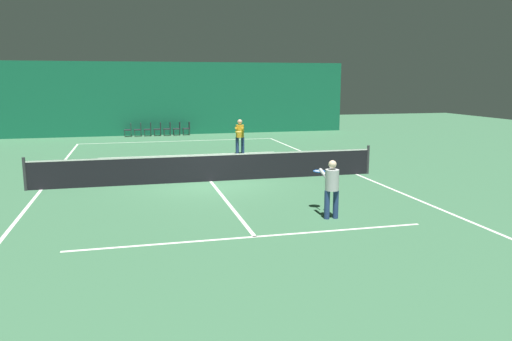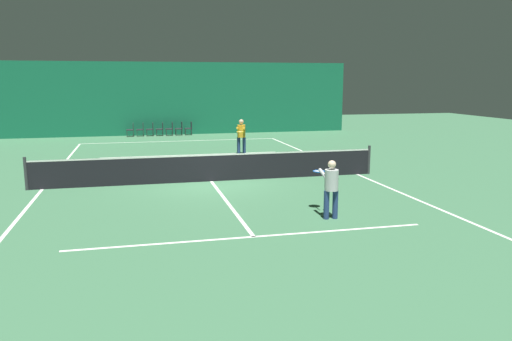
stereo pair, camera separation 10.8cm
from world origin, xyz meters
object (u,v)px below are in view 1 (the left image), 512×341
(courtside_chair_1, at_px, (139,129))
(courtside_chair_0, at_px, (129,129))
(tennis_net, at_px, (210,167))
(courtside_chair_5, at_px, (178,128))
(courtside_chair_6, at_px, (187,127))
(courtside_chair_2, at_px, (149,128))
(courtside_chair_3, at_px, (159,128))
(tennis_ball, at_px, (328,205))
(courtside_chair_4, at_px, (168,128))
(player_near, at_px, (331,184))
(player_far, at_px, (240,134))

(courtside_chair_1, bearing_deg, courtside_chair_0, -90.00)
(tennis_net, relative_size, courtside_chair_5, 14.29)
(tennis_net, relative_size, courtside_chair_6, 14.29)
(courtside_chair_0, height_order, courtside_chair_2, same)
(tennis_net, bearing_deg, courtside_chair_3, 93.62)
(courtside_chair_0, relative_size, tennis_ball, 12.73)
(courtside_chair_2, bearing_deg, tennis_ball, 12.39)
(courtside_chair_4, height_order, tennis_ball, courtside_chair_4)
(player_near, relative_size, courtside_chair_2, 1.79)
(tennis_ball, bearing_deg, courtside_chair_2, 102.39)
(tennis_net, bearing_deg, player_far, 68.59)
(tennis_net, height_order, courtside_chair_2, tennis_net)
(player_near, relative_size, courtside_chair_6, 1.79)
(courtside_chair_6, bearing_deg, player_far, 9.30)
(player_near, height_order, courtside_chair_6, player_near)
(courtside_chair_6, distance_m, tennis_ball, 19.23)
(player_far, xyz_separation_m, tennis_ball, (0.33, -10.14, -0.93))
(courtside_chair_0, bearing_deg, courtside_chair_3, 90.00)
(courtside_chair_1, height_order, courtside_chair_6, same)
(player_far, height_order, courtside_chair_5, player_far)
(courtside_chair_4, distance_m, tennis_ball, 19.38)
(tennis_ball, bearing_deg, courtside_chair_0, 105.77)
(player_far, bearing_deg, courtside_chair_1, -138.35)
(tennis_net, bearing_deg, player_near, -67.29)
(courtside_chair_4, relative_size, courtside_chair_6, 1.00)
(courtside_chair_0, relative_size, courtside_chair_6, 1.00)
(courtside_chair_1, relative_size, courtside_chair_6, 1.00)
(player_near, bearing_deg, courtside_chair_3, 10.00)
(courtside_chair_5, bearing_deg, courtside_chair_3, -90.00)
(courtside_chair_5, bearing_deg, courtside_chair_2, -90.00)
(courtside_chair_5, xyz_separation_m, courtside_chair_6, (0.60, 0.00, 0.00))
(tennis_net, height_order, player_far, player_far)
(courtside_chair_1, height_order, courtside_chair_4, same)
(player_near, distance_m, tennis_ball, 1.51)
(tennis_net, height_order, courtside_chair_5, tennis_net)
(player_far, distance_m, courtside_chair_4, 9.41)
(player_near, xyz_separation_m, courtside_chair_0, (-4.99, 20.32, -0.39))
(courtside_chair_5, relative_size, courtside_chair_6, 1.00)
(courtside_chair_1, xyz_separation_m, courtside_chair_2, (0.60, 0.00, 0.00))
(player_near, distance_m, courtside_chair_3, 20.57)
(player_near, distance_m, courtside_chair_6, 20.37)
(courtside_chair_4, bearing_deg, tennis_net, 1.32)
(courtside_chair_1, height_order, courtside_chair_5, same)
(tennis_net, relative_size, player_far, 7.24)
(courtside_chair_3, distance_m, courtside_chair_4, 0.60)
(courtside_chair_6, height_order, tennis_ball, courtside_chair_6)
(tennis_net, xyz_separation_m, player_near, (2.25, -5.36, 0.37))
(courtside_chair_0, distance_m, tennis_ball, 19.90)
(tennis_net, xyz_separation_m, courtside_chair_0, (-2.75, 14.96, -0.03))
(tennis_net, relative_size, player_near, 7.98)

